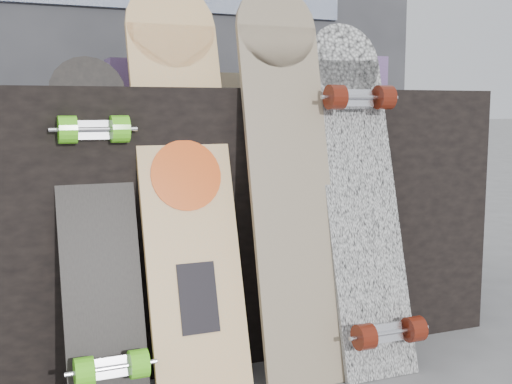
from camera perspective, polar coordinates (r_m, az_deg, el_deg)
name	(u,v)px	position (r m, az deg, el deg)	size (l,w,h in m)	color
vendor_table	(230,213)	(2.12, -2.32, -1.85)	(1.60, 0.60, 0.80)	black
booth	(163,25)	(2.93, -8.23, 14.44)	(2.40, 0.22, 2.20)	#303135
merch_box_purple	(136,75)	(2.14, -10.65, 10.18)	(0.18, 0.12, 0.10)	#54356D
merch_box_small	(360,75)	(2.31, 9.21, 10.26)	(0.14, 0.14, 0.12)	#54356D
merch_box_flat	(216,82)	(2.19, -3.58, 9.71)	(0.22, 0.10, 0.06)	#D1B78C
longboard_geisha	(185,170)	(1.73, -6.35, 1.97)	(0.25, 0.35, 1.10)	#CCB389
longboard_celtic	(289,168)	(1.77, 2.96, 2.11)	(0.24, 0.27, 1.09)	beige
longboard_cascadia	(362,190)	(1.86, 9.43, 0.17)	(0.23, 0.35, 1.00)	white
skateboard_dark	(98,224)	(1.68, -13.84, -2.81)	(0.20, 0.33, 0.88)	black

